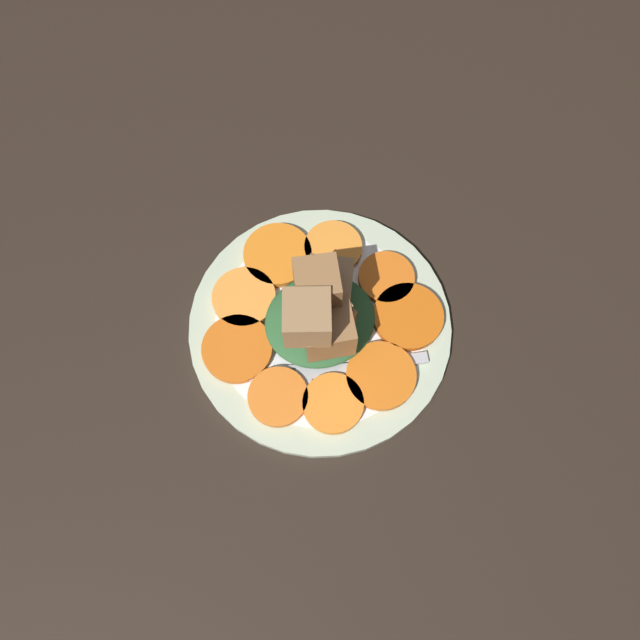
{
  "coord_description": "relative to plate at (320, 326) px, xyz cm",
  "views": [
    {
      "loc": [
        -7.29,
        -20.98,
        62.0
      ],
      "look_at": [
        0.0,
        0.0,
        4.1
      ],
      "focal_mm": 35.0,
      "sensor_mm": 36.0,
      "label": 1
    }
  ],
  "objects": [
    {
      "name": "plate",
      "position": [
        0.0,
        0.0,
        0.0
      ],
      "size": [
        26.61,
        26.61,
        1.05
      ],
      "color": "beige",
      "rests_on": "table_slab"
    },
    {
      "name": "carrot_slice_7",
      "position": [
        8.59,
        -2.37,
        1.03
      ],
      "size": [
        7.11,
        7.11,
        0.89
      ],
      "primitive_type": "cylinder",
      "color": "#D45F12",
      "rests_on": "plate"
    },
    {
      "name": "table_slab",
      "position": [
        0.0,
        0.0,
        -1.52
      ],
      "size": [
        120.0,
        120.0,
        2.0
      ],
      "primitive_type": "cube",
      "color": "black",
      "rests_on": "ground"
    },
    {
      "name": "carrot_slice_5",
      "position": [
        -1.55,
        -8.28,
        1.03
      ],
      "size": [
        5.9,
        5.9,
        0.89
      ],
      "primitive_type": "cylinder",
      "color": "orange",
      "rests_on": "plate"
    },
    {
      "name": "carrot_slice_4",
      "position": [
        -6.33,
        -5.94,
        1.03
      ],
      "size": [
        5.83,
        5.83,
        0.89
      ],
      "primitive_type": "cylinder",
      "color": "orange",
      "rests_on": "plate"
    },
    {
      "name": "carrot_slice_8",
      "position": [
        8.06,
        2.35,
        1.03
      ],
      "size": [
        5.8,
        5.8,
        0.89
      ],
      "primitive_type": "cylinder",
      "color": "orange",
      "rests_on": "plate"
    },
    {
      "name": "carrot_slice_2",
      "position": [
        -6.45,
        5.05,
        1.03
      ],
      "size": [
        6.5,
        6.5,
        0.89
      ],
      "primitive_type": "cylinder",
      "color": "#F99338",
      "rests_on": "plate"
    },
    {
      "name": "carrot_slice_0",
      "position": [
        4.05,
        7.45,
        1.03
      ],
      "size": [
        6.1,
        6.1,
        0.89
      ],
      "primitive_type": "cylinder",
      "color": "orange",
      "rests_on": "plate"
    },
    {
      "name": "carrot_slice_1",
      "position": [
        -1.72,
        8.57,
        1.03
      ],
      "size": [
        7.17,
        7.17,
        0.89
      ],
      "primitive_type": "cylinder",
      "color": "orange",
      "rests_on": "plate"
    },
    {
      "name": "carrot_slice_6",
      "position": [
        3.77,
        -7.23,
        1.03
      ],
      "size": [
        6.83,
        6.83,
        0.89
      ],
      "primitive_type": "cylinder",
      "color": "orange",
      "rests_on": "plate"
    },
    {
      "name": "carrot_slice_3",
      "position": [
        -8.66,
        -0.16,
        1.03
      ],
      "size": [
        7.0,
        7.0,
        0.89
      ],
      "primitive_type": "cylinder",
      "color": "orange",
      "rests_on": "plate"
    },
    {
      "name": "fork",
      "position": [
        -0.29,
        -5.21,
        0.78
      ],
      "size": [
        17.65,
        4.9,
        0.4
      ],
      "rotation": [
        0.0,
        0.0,
        -0.18
      ],
      "color": "#B2B2B7",
      "rests_on": "plate"
    },
    {
      "name": "center_pile",
      "position": [
        -0.01,
        -0.27,
        4.49
      ],
      "size": [
        11.1,
        9.99,
        10.34
      ],
      "color": "#2D6033",
      "rests_on": "plate"
    }
  ]
}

